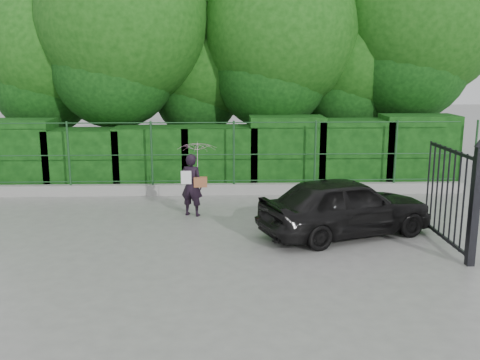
{
  "coord_description": "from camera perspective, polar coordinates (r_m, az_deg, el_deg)",
  "views": [
    {
      "loc": [
        0.06,
        -10.33,
        3.59
      ],
      "look_at": [
        0.46,
        1.3,
        1.1
      ],
      "focal_mm": 40.0,
      "sensor_mm": 36.0,
      "label": 1
    }
  ],
  "objects": [
    {
      "name": "fence",
      "position": [
        15.02,
        -1.35,
        2.92
      ],
      "size": [
        14.13,
        0.06,
        1.8
      ],
      "color": "#1C4522",
      "rests_on": "kerb"
    },
    {
      "name": "ground",
      "position": [
        10.94,
        -2.2,
        -7.1
      ],
      "size": [
        80.0,
        80.0,
        0.0
      ],
      "primitive_type": "plane",
      "color": "gray"
    },
    {
      "name": "kerb",
      "position": [
        15.22,
        -2.16,
        -0.99
      ],
      "size": [
        14.0,
        0.25,
        0.3
      ],
      "primitive_type": "cube",
      "color": "#9E9E99",
      "rests_on": "ground"
    },
    {
      "name": "woman",
      "position": [
        12.94,
        -4.73,
        1.39
      ],
      "size": [
        0.96,
        0.97,
        1.81
      ],
      "color": "black",
      "rests_on": "ground"
    },
    {
      "name": "trees",
      "position": [
        18.13,
        1.49,
        15.33
      ],
      "size": [
        17.1,
        6.15,
        8.08
      ],
      "color": "black",
      "rests_on": "ground"
    },
    {
      "name": "hedge",
      "position": [
        16.04,
        -1.61,
        2.75
      ],
      "size": [
        14.2,
        1.2,
        2.15
      ],
      "color": "black",
      "rests_on": "ground"
    },
    {
      "name": "car",
      "position": [
        11.7,
        11.2,
        -2.73
      ],
      "size": [
        4.08,
        2.74,
        1.29
      ],
      "primitive_type": "imported",
      "rotation": [
        0.0,
        0.0,
        1.92
      ],
      "color": "black",
      "rests_on": "ground"
    },
    {
      "name": "gate",
      "position": [
        10.89,
        22.72,
        -1.62
      ],
      "size": [
        0.22,
        2.33,
        2.36
      ],
      "color": "black",
      "rests_on": "ground"
    }
  ]
}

